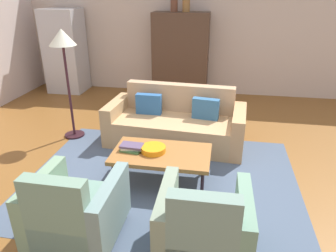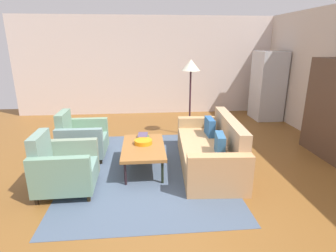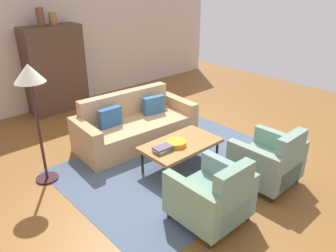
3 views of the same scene
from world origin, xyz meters
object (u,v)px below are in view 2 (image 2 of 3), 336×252
(fruit_bowl, at_px, (143,142))
(refrigerator, at_px, (268,86))
(floor_lamp, at_px, (191,72))
(book_stack, at_px, (143,136))
(armchair_right, at_px, (62,169))
(couch, at_px, (213,151))
(coffee_table, at_px, (143,148))
(armchair_left, at_px, (80,140))

(fruit_bowl, height_order, refrigerator, refrigerator)
(floor_lamp, bearing_deg, book_stack, -39.26)
(armchair_right, xyz_separation_m, refrigerator, (-3.52, 4.61, 0.58))
(couch, bearing_deg, armchair_right, 107.96)
(coffee_table, relative_size, armchair_left, 1.36)
(couch, xyz_separation_m, coffee_table, (-0.01, -1.19, 0.09))
(armchair_left, bearing_deg, book_stack, 79.17)
(refrigerator, xyz_separation_m, floor_lamp, (1.23, -2.37, 0.52))
(coffee_table, xyz_separation_m, armchair_left, (-0.60, -1.17, -0.04))
(fruit_bowl, bearing_deg, coffee_table, 0.00)
(armchair_left, relative_size, floor_lamp, 0.51)
(coffee_table, height_order, armchair_left, armchair_left)
(refrigerator, height_order, floor_lamp, refrigerator)
(armchair_left, height_order, book_stack, armchair_left)
(armchair_left, bearing_deg, couch, 75.90)
(coffee_table, bearing_deg, floor_lamp, 147.64)
(armchair_right, height_order, refrigerator, refrigerator)
(coffee_table, xyz_separation_m, armchair_right, (0.60, -1.17, -0.04))
(armchair_right, relative_size, fruit_bowl, 2.89)
(couch, height_order, fruit_bowl, couch)
(refrigerator, bearing_deg, armchair_right, -52.62)
(couch, xyz_separation_m, refrigerator, (-2.92, 2.25, 0.64))
(armchair_right, distance_m, refrigerator, 5.83)
(armchair_right, bearing_deg, fruit_bowl, 120.08)
(book_stack, bearing_deg, floor_lamp, 140.74)
(fruit_bowl, relative_size, book_stack, 1.06)
(couch, xyz_separation_m, armchair_left, (-0.61, -2.35, 0.06))
(book_stack, height_order, floor_lamp, floor_lamp)
(couch, bearing_deg, refrigerator, -33.87)
(armchair_left, distance_m, fruit_bowl, 1.27)
(armchair_left, height_order, fruit_bowl, armchair_left)
(coffee_table, bearing_deg, armchair_left, -117.24)
(couch, distance_m, armchair_right, 2.43)
(floor_lamp, bearing_deg, couch, 3.95)
(armchair_left, distance_m, refrigerator, 5.19)
(couch, bearing_deg, floor_lamp, 7.71)
(book_stack, distance_m, refrigerator, 4.31)
(armchair_right, xyz_separation_m, floor_lamp, (-2.29, 2.24, 1.10))
(book_stack, height_order, refrigerator, refrigerator)
(armchair_left, xyz_separation_m, fruit_bowl, (0.50, 1.17, 0.11))
(armchair_left, bearing_deg, fruit_bowl, 67.10)
(armchair_left, relative_size, refrigerator, 0.48)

